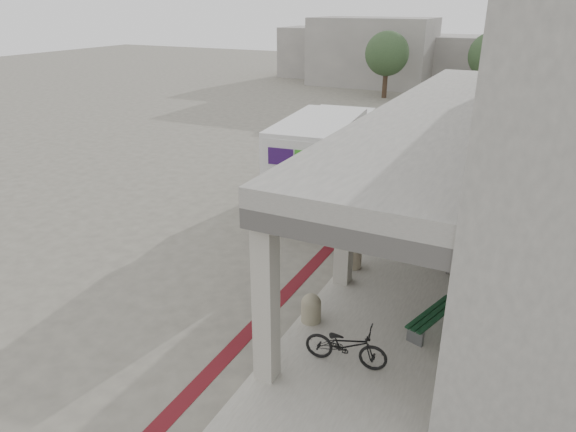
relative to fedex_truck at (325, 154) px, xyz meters
The scene contains 13 objects.
ground 6.51m from the fedex_truck, 82.48° to the right, with size 120.00×120.00×0.00m, color #615C53.
bike_lane_stripe 4.90m from the fedex_truck, 66.76° to the right, with size 0.35×40.00×0.01m, color #591118.
sidewalk 8.05m from the fedex_truck, 52.33° to the right, with size 4.40×28.00×0.12m, color gray.
transit_building 8.05m from the fedex_truck, 12.88° to the right, with size 7.60×17.00×7.00m.
distant_backdrop 29.72m from the fedex_truck, 93.90° to the left, with size 28.00×10.00×6.50m.
tree_left 22.20m from the fedex_truck, 100.87° to the left, with size 3.20×3.20×4.80m.
tree_mid 23.97m from the fedex_truck, 83.22° to the left, with size 3.20×3.20×4.80m.
fedex_truck is the anchor object (origin of this frame).
bench 8.80m from the fedex_truck, 51.58° to the right, with size 0.88×1.75×0.40m.
bollard_near 8.34m from the fedex_truck, 69.25° to the right, with size 0.44×0.44×0.67m.
bollard_far 5.86m from the fedex_truck, 59.32° to the right, with size 0.41×0.41×0.62m.
utility_cabinet 6.25m from the fedex_truck, 19.12° to the right, with size 0.46×0.61×1.02m, color slate.
bicycle_black 9.73m from the fedex_truck, 64.77° to the right, with size 0.57×1.63×0.86m, color black.
Camera 1 is at (5.93, -10.34, 6.68)m, focal length 32.00 mm.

